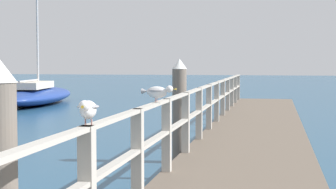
{
  "coord_description": "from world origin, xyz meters",
  "views": [
    {
      "loc": [
        0.46,
        -0.04,
        1.99
      ],
      "look_at": [
        -1.62,
        10.24,
        1.35
      ],
      "focal_mm": 57.2,
      "sensor_mm": 36.0,
      "label": 1
    }
  ],
  "objects": [
    {
      "name": "seagull_background",
      "position": [
        -1.02,
        6.56,
        1.61
      ],
      "size": [
        0.47,
        0.22,
        0.21
      ],
      "rotation": [
        0.0,
        0.0,
        4.51
      ],
      "color": "white",
      "rests_on": "pier_railing"
    },
    {
      "name": "dock_piling_far",
      "position": [
        -1.4,
        10.29,
        1.04
      ],
      "size": [
        0.29,
        0.29,
        2.05
      ],
      "color": "#6B6056",
      "rests_on": "ground_plane"
    },
    {
      "name": "boat_0",
      "position": [
        -10.57,
        23.17,
        0.45
      ],
      "size": [
        3.64,
        7.83,
        8.39
      ],
      "rotation": [
        0.0,
        0.0,
        0.13
      ],
      "color": "navy",
      "rests_on": "ground_plane"
    },
    {
      "name": "pier_deck",
      "position": [
        0.0,
        11.17,
        0.23
      ],
      "size": [
        2.21,
        22.34,
        0.46
      ],
      "primitive_type": "cube",
      "color": "brown",
      "rests_on": "ground_plane"
    },
    {
      "name": "pier_railing",
      "position": [
        -1.02,
        11.17,
        1.09
      ],
      "size": [
        0.12,
        20.86,
        1.02
      ],
      "color": "#B2ADA3",
      "rests_on": "pier_deck"
    },
    {
      "name": "seagull_foreground",
      "position": [
        -1.02,
        4.02,
        1.61
      ],
      "size": [
        0.21,
        0.48,
        0.21
      ],
      "rotation": [
        0.0,
        0.0,
        3.33
      ],
      "color": "white",
      "rests_on": "pier_railing"
    }
  ]
}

